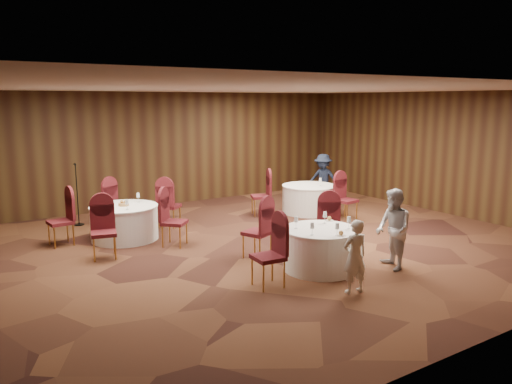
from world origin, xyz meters
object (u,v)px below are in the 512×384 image
woman_b (393,229)px  man_c (323,179)px  woman_a (355,256)px  table_right (309,199)px  mic_stand (78,208)px  table_left (124,222)px  table_main (321,249)px

woman_b → man_c: bearing=173.8°
woman_a → man_c: (4.02, 5.51, 0.14)m
table_right → man_c: 1.30m
woman_b → mic_stand: bearing=-126.4°
woman_a → man_c: man_c is taller
table_left → woman_a: size_ratio=1.23×
table_right → mic_stand: mic_stand is taller
table_left → mic_stand: 1.90m
table_main → man_c: (3.75, 4.37, 0.35)m
table_left → table_right: same height
mic_stand → woman_a: (2.56, -6.76, 0.16)m
woman_b → table_right: bearing=-178.6°
table_left → man_c: 6.09m
woman_b → table_main: bearing=-99.6°
table_right → woman_b: 4.65m
table_main → table_left: bearing=121.2°
mic_stand → woman_a: 7.23m
table_left → woman_a: (2.03, -4.93, 0.21)m
table_left → woman_b: size_ratio=1.00×
table_left → man_c: bearing=5.5°
woman_a → man_c: size_ratio=0.81×
table_main → woman_b: 1.33m
woman_a → table_left: bearing=-59.9°
table_left → mic_stand: bearing=106.3°
table_left → table_right: size_ratio=1.00×
table_right → table_left: bearing=178.8°
man_c → mic_stand: bearing=-128.8°
table_left → woman_a: woman_a is taller
man_c → woman_a: bearing=-64.2°
table_main → woman_b: woman_b is taller
table_right → woman_b: size_ratio=1.00×
table_left → man_c: (6.05, 0.58, 0.35)m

